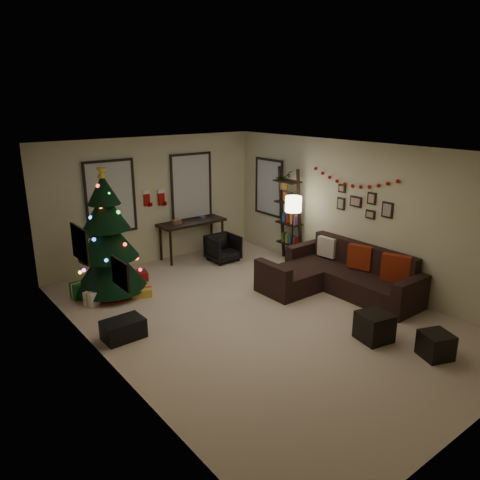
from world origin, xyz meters
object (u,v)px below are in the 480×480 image
Objects in this scene: desk at (192,225)px; bookshelf at (290,217)px; desk_chair at (223,248)px; christmas_tree at (108,242)px; sofa at (337,277)px.

desk is 0.74× the size of bookshelf.
desk reaches higher than desk_chair.
christmas_tree is 2.47m from desk.
christmas_tree is at bearing -174.91° from desk_chair.
bookshelf reaches higher than sofa.
sofa is 1.28× the size of bookshelf.
christmas_tree is 4.09× the size of desk_chair.
christmas_tree reaches higher than sofa.
christmas_tree reaches higher than desk.
sofa is at bearing -104.22° from bookshelf.
christmas_tree is 0.90× the size of sofa.
bookshelf is at bearing -37.58° from desk_chair.
christmas_tree is 3.88m from bookshelf.
bookshelf is (1.14, -0.89, 0.71)m from desk_chair.
sofa is at bearing -75.06° from desk_chair.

